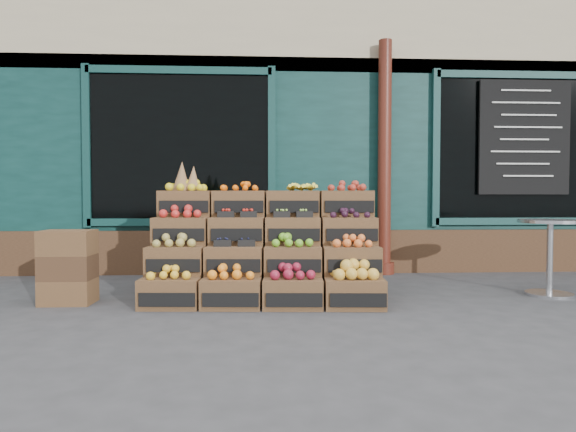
{
  "coord_description": "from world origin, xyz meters",
  "views": [
    {
      "loc": [
        -0.47,
        -4.5,
        1.03
      ],
      "look_at": [
        -0.2,
        0.7,
        0.85
      ],
      "focal_mm": 30.0,
      "sensor_mm": 36.0,
      "label": 1
    }
  ],
  "objects": [
    {
      "name": "bistro_table",
      "position": [
        2.59,
        0.46,
        0.51
      ],
      "size": [
        0.65,
        0.65,
        0.81
      ],
      "rotation": [
        0.0,
        0.0,
        -0.1
      ],
      "color": "#ADB1B4",
      "rests_on": "ground"
    },
    {
      "name": "crate_display",
      "position": [
        -0.45,
        0.53,
        0.45
      ],
      "size": [
        2.38,
        1.26,
        1.45
      ],
      "rotation": [
        0.0,
        0.0,
        -0.06
      ],
      "color": "brown",
      "rests_on": "ground"
    },
    {
      "name": "ground",
      "position": [
        0.0,
        0.0,
        0.0
      ],
      "size": [
        60.0,
        60.0,
        0.0
      ],
      "primitive_type": "plane",
      "color": "#38383A",
      "rests_on": "ground"
    },
    {
      "name": "shop_facade",
      "position": [
        0.0,
        5.11,
        2.4
      ],
      "size": [
        12.0,
        6.24,
        4.8
      ],
      "color": "#0F3431",
      "rests_on": "ground"
    },
    {
      "name": "shopkeeper",
      "position": [
        -1.61,
        2.79,
        0.97
      ],
      "size": [
        0.76,
        0.55,
        1.95
      ],
      "primitive_type": "imported",
      "rotation": [
        0.0,
        0.0,
        3.27
      ],
      "color": "#1D682B",
      "rests_on": "ground"
    },
    {
      "name": "spare_crates",
      "position": [
        -2.39,
        0.32,
        0.36
      ],
      "size": [
        0.49,
        0.34,
        0.73
      ],
      "rotation": [
        0.0,
        0.0,
        -0.01
      ],
      "color": "brown",
      "rests_on": "ground"
    }
  ]
}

